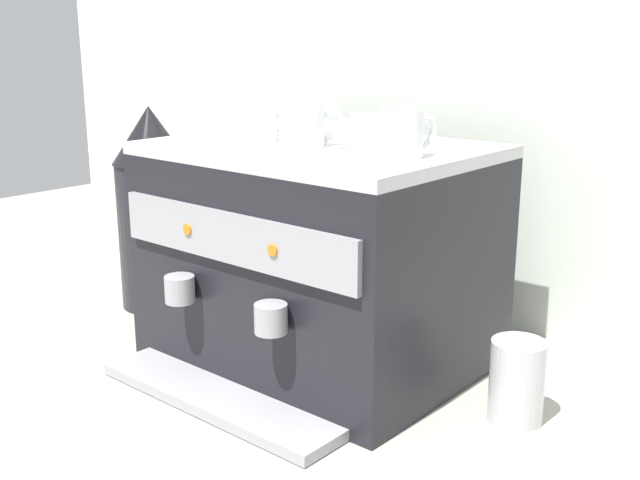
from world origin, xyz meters
TOP-DOWN VIEW (x-y plane):
  - ground_plane at (0.00, 0.00)m, footprint 4.00×4.00m
  - tiled_backsplash_wall at (0.00, 0.41)m, footprint 2.80×0.03m
  - espresso_machine at (0.00, -0.00)m, footprint 0.62×0.57m
  - ceramic_cup_0 at (0.22, -0.04)m, footprint 0.07×0.12m
  - ceramic_cup_1 at (-0.11, -0.05)m, footprint 0.08×0.09m
  - ceramic_cup_2 at (0.12, -0.01)m, footprint 0.10×0.07m
  - ceramic_cup_3 at (-0.00, -0.05)m, footprint 0.10×0.11m
  - ceramic_bowl_0 at (-0.05, 0.06)m, footprint 0.10×0.10m
  - ceramic_bowl_1 at (-0.22, -0.04)m, footprint 0.11×0.11m
  - coffee_grinder at (-0.51, -0.02)m, footprint 0.18×0.18m
  - milk_pitcher at (0.43, 0.01)m, footprint 0.09×0.09m

SIDE VIEW (x-z plane):
  - ground_plane at x=0.00m, z-range 0.00..0.00m
  - milk_pitcher at x=0.43m, z-range 0.00..0.14m
  - espresso_machine at x=0.00m, z-range 0.00..0.44m
  - coffee_grinder at x=-0.51m, z-range 0.00..0.49m
  - ceramic_bowl_0 at x=-0.05m, z-range 0.44..0.47m
  - ceramic_bowl_1 at x=-0.22m, z-range 0.44..0.47m
  - ceramic_cup_1 at x=-0.11m, z-range 0.44..0.50m
  - ceramic_cup_2 at x=0.12m, z-range 0.44..0.51m
  - ceramic_cup_3 at x=0.00m, z-range 0.44..0.52m
  - ceramic_cup_0 at x=0.22m, z-range 0.44..0.52m
  - tiled_backsplash_wall at x=0.00m, z-range 0.00..1.05m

